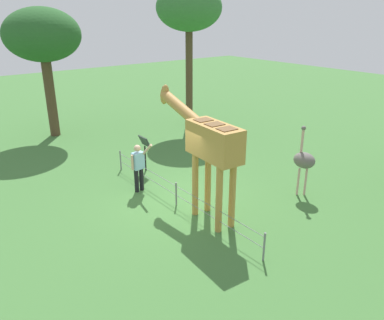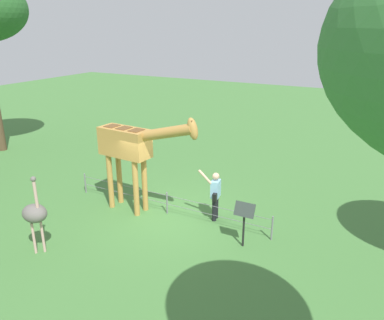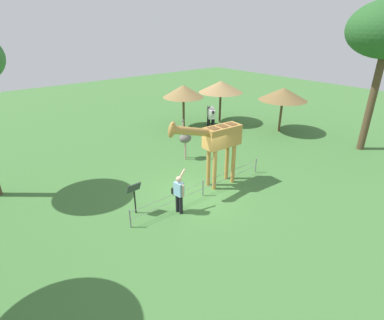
{
  "view_description": "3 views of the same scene",
  "coord_description": "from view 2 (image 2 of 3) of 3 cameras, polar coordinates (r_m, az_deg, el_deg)",
  "views": [
    {
      "loc": [
        -8.4,
        6.17,
        5.47
      ],
      "look_at": [
        -0.64,
        0.13,
        1.64
      ],
      "focal_mm": 35.72,
      "sensor_mm": 36.0,
      "label": 1
    },
    {
      "loc": [
        5.91,
        -9.23,
        5.81
      ],
      "look_at": [
        0.81,
        0.44,
        1.93
      ],
      "focal_mm": 35.41,
      "sensor_mm": 36.0,
      "label": 2
    },
    {
      "loc": [
        7.49,
        8.55,
        6.77
      ],
      "look_at": [
        0.3,
        -0.14,
        1.64
      ],
      "focal_mm": 28.1,
      "sensor_mm": 36.0,
      "label": 3
    }
  ],
  "objects": [
    {
      "name": "ostrich",
      "position": [
        10.81,
        -22.6,
        -7.45
      ],
      "size": [
        0.7,
        0.56,
        2.25
      ],
      "color": "#CC9E93",
      "rests_on": "ground_plane"
    },
    {
      "name": "ground_plane",
      "position": [
        12.41,
        -4.31,
        -8.42
      ],
      "size": [
        60.0,
        60.0,
        0.0
      ],
      "primitive_type": "plane",
      "color": "#427538"
    },
    {
      "name": "wire_fence",
      "position": [
        12.4,
        -3.79,
        -6.34
      ],
      "size": [
        7.05,
        0.05,
        0.75
      ],
      "color": "slate",
      "rests_on": "ground_plane"
    },
    {
      "name": "info_sign",
      "position": [
        10.47,
        7.87,
        -8.3
      ],
      "size": [
        0.56,
        0.21,
        1.32
      ],
      "color": "black",
      "rests_on": "ground_plane"
    },
    {
      "name": "visitor",
      "position": [
        11.81,
        3.51,
        -5.03
      ],
      "size": [
        0.66,
        0.58,
        1.69
      ],
      "color": "black",
      "rests_on": "ground_plane"
    },
    {
      "name": "giraffe",
      "position": [
        12.05,
        -9.06,
        1.94
      ],
      "size": [
        3.63,
        0.82,
        3.47
      ],
      "color": "#BC8942",
      "rests_on": "ground_plane"
    }
  ]
}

